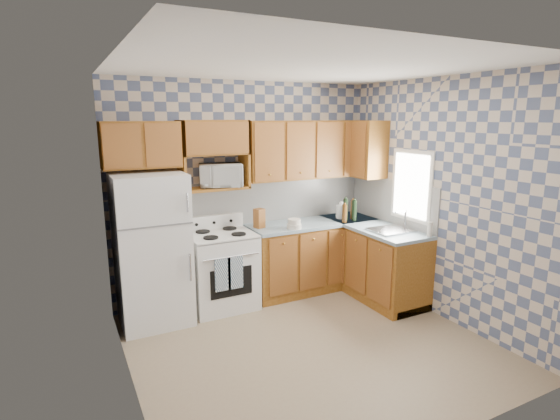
# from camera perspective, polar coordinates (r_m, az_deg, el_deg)

# --- Properties ---
(floor) EXTENTS (3.40, 3.40, 0.00)m
(floor) POSITION_cam_1_polar(r_m,az_deg,el_deg) (4.65, 3.83, -17.09)
(floor) COLOR #856E55
(floor) RESTS_ON ground
(back_wall) EXTENTS (3.40, 0.02, 2.70)m
(back_wall) POSITION_cam_1_polar(r_m,az_deg,el_deg) (5.57, -4.45, 2.57)
(back_wall) COLOR #4F5B7E
(back_wall) RESTS_ON ground
(right_wall) EXTENTS (0.02, 3.20, 2.70)m
(right_wall) POSITION_cam_1_polar(r_m,az_deg,el_deg) (5.24, 20.24, 1.26)
(right_wall) COLOR #4F5B7E
(right_wall) RESTS_ON ground
(backsplash_back) EXTENTS (2.60, 0.02, 0.56)m
(backsplash_back) POSITION_cam_1_polar(r_m,az_deg,el_deg) (5.75, -0.71, 1.39)
(backsplash_back) COLOR silver
(backsplash_back) RESTS_ON back_wall
(backsplash_right) EXTENTS (0.02, 1.60, 0.56)m
(backsplash_right) POSITION_cam_1_polar(r_m,az_deg,el_deg) (5.82, 14.31, 1.13)
(backsplash_right) COLOR silver
(backsplash_right) RESTS_ON right_wall
(refrigerator) EXTENTS (0.75, 0.70, 1.68)m
(refrigerator) POSITION_cam_1_polar(r_m,az_deg,el_deg) (5.00, -16.40, -4.98)
(refrigerator) COLOR white
(refrigerator) RESTS_ON floor
(stove_body) EXTENTS (0.76, 0.65, 0.90)m
(stove_body) POSITION_cam_1_polar(r_m,az_deg,el_deg) (5.34, -7.63, -7.91)
(stove_body) COLOR white
(stove_body) RESTS_ON floor
(cooktop) EXTENTS (0.76, 0.65, 0.02)m
(cooktop) POSITION_cam_1_polar(r_m,az_deg,el_deg) (5.20, -7.77, -3.19)
(cooktop) COLOR silver
(cooktop) RESTS_ON stove_body
(backguard) EXTENTS (0.76, 0.08, 0.17)m
(backguard) POSITION_cam_1_polar(r_m,az_deg,el_deg) (5.43, -8.76, -1.54)
(backguard) COLOR white
(backguard) RESTS_ON cooktop
(dish_towel_left) EXTENTS (0.18, 0.02, 0.38)m
(dish_towel_left) POSITION_cam_1_polar(r_m,az_deg,el_deg) (4.97, -7.49, -8.35)
(dish_towel_left) COLOR navy
(dish_towel_left) RESTS_ON stove_body
(dish_towel_right) EXTENTS (0.18, 0.02, 0.38)m
(dish_towel_right) POSITION_cam_1_polar(r_m,az_deg,el_deg) (5.02, -5.87, -8.11)
(dish_towel_right) COLOR navy
(dish_towel_right) RESTS_ON stove_body
(base_cabinets_back) EXTENTS (1.75, 0.60, 0.88)m
(base_cabinets_back) POSITION_cam_1_polar(r_m,az_deg,el_deg) (5.89, 4.30, -6.02)
(base_cabinets_back) COLOR brown
(base_cabinets_back) RESTS_ON floor
(base_cabinets_right) EXTENTS (0.60, 1.60, 0.88)m
(base_cabinets_right) POSITION_cam_1_polar(r_m,az_deg,el_deg) (5.82, 11.76, -6.47)
(base_cabinets_right) COLOR brown
(base_cabinets_right) RESTS_ON floor
(countertop_back) EXTENTS (1.77, 0.63, 0.04)m
(countertop_back) POSITION_cam_1_polar(r_m,az_deg,el_deg) (5.76, 4.40, -1.68)
(countertop_back) COLOR #748F9E
(countertop_back) RESTS_ON base_cabinets_back
(countertop_right) EXTENTS (0.63, 1.60, 0.04)m
(countertop_right) POSITION_cam_1_polar(r_m,az_deg,el_deg) (5.69, 11.92, -2.08)
(countertop_right) COLOR #748F9E
(countertop_right) RESTS_ON base_cabinets_right
(upper_cabinets_back) EXTENTS (1.75, 0.33, 0.74)m
(upper_cabinets_back) POSITION_cam_1_polar(r_m,az_deg,el_deg) (5.73, 3.82, 7.88)
(upper_cabinets_back) COLOR brown
(upper_cabinets_back) RESTS_ON back_wall
(upper_cabinets_fridge) EXTENTS (0.82, 0.33, 0.50)m
(upper_cabinets_fridge) POSITION_cam_1_polar(r_m,az_deg,el_deg) (4.99, -17.75, 8.12)
(upper_cabinets_fridge) COLOR brown
(upper_cabinets_fridge) RESTS_ON back_wall
(upper_cabinets_right) EXTENTS (0.33, 0.70, 0.74)m
(upper_cabinets_right) POSITION_cam_1_polar(r_m,az_deg,el_deg) (5.98, 10.65, 7.87)
(upper_cabinets_right) COLOR brown
(upper_cabinets_right) RESTS_ON right_wall
(microwave_shelf) EXTENTS (0.80, 0.33, 0.03)m
(microwave_shelf) POSITION_cam_1_polar(r_m,az_deg,el_deg) (5.24, -8.51, 2.83)
(microwave_shelf) COLOR brown
(microwave_shelf) RESTS_ON back_wall
(microwave) EXTENTS (0.56, 0.45, 0.27)m
(microwave) POSITION_cam_1_polar(r_m,az_deg,el_deg) (5.24, -7.78, 4.54)
(microwave) COLOR white
(microwave) RESTS_ON microwave_shelf
(sink) EXTENTS (0.48, 0.40, 0.03)m
(sink) POSITION_cam_1_polar(r_m,az_deg,el_deg) (5.43, 14.28, -2.60)
(sink) COLOR #B7B7BC
(sink) RESTS_ON countertop_right
(window) EXTENTS (0.02, 0.66, 0.86)m
(window) POSITION_cam_1_polar(r_m,az_deg,el_deg) (5.52, 16.80, 3.06)
(window) COLOR silver
(window) RESTS_ON right_wall
(bottle_0) EXTENTS (0.06, 0.06, 0.29)m
(bottle_0) POSITION_cam_1_polar(r_m,az_deg,el_deg) (5.83, 8.54, 0.04)
(bottle_0) COLOR black
(bottle_0) RESTS_ON countertop_back
(bottle_1) EXTENTS (0.06, 0.06, 0.27)m
(bottle_1) POSITION_cam_1_polar(r_m,az_deg,el_deg) (5.84, 9.68, -0.07)
(bottle_1) COLOR black
(bottle_1) RESTS_ON countertop_back
(bottle_2) EXTENTS (0.06, 0.06, 0.25)m
(bottle_2) POSITION_cam_1_polar(r_m,az_deg,el_deg) (5.95, 9.49, 0.06)
(bottle_2) COLOR #503012
(bottle_2) RESTS_ON countertop_back
(bottle_3) EXTENTS (0.06, 0.06, 0.23)m
(bottle_3) POSITION_cam_1_polar(r_m,az_deg,el_deg) (5.73, 8.42, -0.46)
(bottle_3) COLOR #503012
(bottle_3) RESTS_ON countertop_back
(knife_block) EXTENTS (0.14, 0.14, 0.24)m
(knife_block) POSITION_cam_1_polar(r_m,az_deg,el_deg) (5.39, -2.72, -1.08)
(knife_block) COLOR brown
(knife_block) RESTS_ON countertop_back
(electric_kettle) EXTENTS (0.14, 0.14, 0.18)m
(electric_kettle) POSITION_cam_1_polar(r_m,az_deg,el_deg) (5.96, 7.99, -0.21)
(electric_kettle) COLOR white
(electric_kettle) RESTS_ON countertop_back
(food_containers) EXTENTS (0.18, 0.18, 0.12)m
(food_containers) POSITION_cam_1_polar(r_m,az_deg,el_deg) (5.36, 1.86, -1.80)
(food_containers) COLOR beige
(food_containers) RESTS_ON countertop_back
(soap_bottle) EXTENTS (0.06, 0.06, 0.17)m
(soap_bottle) POSITION_cam_1_polar(r_m,az_deg,el_deg) (5.28, 18.98, -2.39)
(soap_bottle) COLOR beige
(soap_bottle) RESTS_ON countertop_right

